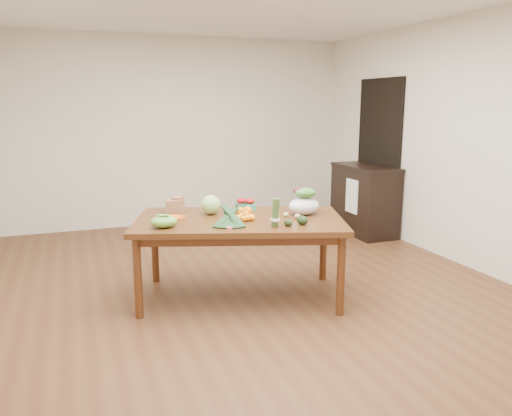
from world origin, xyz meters
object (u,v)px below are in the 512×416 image
object	(u,v)px
paper_bag	(174,205)
asparagus_bundle	(275,213)
cabbage	(211,205)
mandarin_cluster	(246,215)
cabinet	(364,200)
kale_bunch	(230,217)
salad_bag	(304,203)
dining_table	(240,258)

from	to	relation	value
paper_bag	asparagus_bundle	bearing A→B (deg)	-51.80
cabbage	mandarin_cluster	xyz separation A→B (m)	(0.23, -0.34, -0.05)
cabinet	asparagus_bundle	world-z (taller)	asparagus_bundle
kale_bunch	salad_bag	bearing A→B (deg)	31.72
dining_table	asparagus_bundle	xyz separation A→B (m)	(0.18, -0.40, 0.50)
kale_bunch	salad_bag	size ratio (longest dim) A/B	1.35
cabinet	asparagus_bundle	size ratio (longest dim) A/B	4.08
dining_table	cabinet	bearing A→B (deg)	52.80
asparagus_bundle	salad_bag	bearing A→B (deg)	57.02
salad_bag	cabbage	bearing A→B (deg)	158.89
dining_table	mandarin_cluster	size ratio (longest dim) A/B	10.31
dining_table	mandarin_cluster	bearing A→B (deg)	-51.12
asparagus_bundle	cabbage	bearing A→B (deg)	138.18
paper_bag	asparagus_bundle	distance (m)	1.11
cabbage	dining_table	bearing A→B (deg)	-52.56
cabinet	dining_table	bearing A→B (deg)	-145.54
paper_bag	asparagus_bundle	world-z (taller)	asparagus_bundle
dining_table	cabbage	size ratio (longest dim) A/B	10.21
dining_table	kale_bunch	xyz separation A→B (m)	(-0.17, -0.24, 0.45)
dining_table	paper_bag	xyz separation A→B (m)	(-0.50, 0.46, 0.45)
cabinet	asparagus_bundle	xyz separation A→B (m)	(-2.17, -2.02, 0.40)
kale_bunch	asparagus_bundle	bearing A→B (deg)	-5.99
kale_bunch	asparagus_bundle	world-z (taller)	asparagus_bundle
mandarin_cluster	kale_bunch	xyz separation A→B (m)	(-0.20, -0.16, 0.04)
dining_table	salad_bag	distance (m)	0.79
cabinet	kale_bunch	distance (m)	3.15
asparagus_bundle	salad_bag	xyz separation A→B (m)	(0.43, 0.35, -0.01)
dining_table	salad_bag	size ratio (longest dim) A/B	6.28
kale_bunch	paper_bag	bearing A→B (deg)	133.32
mandarin_cluster	kale_bunch	bearing A→B (deg)	-141.67
cabinet	kale_bunch	xyz separation A→B (m)	(-2.52, -1.86, 0.36)
asparagus_bundle	cabinet	bearing A→B (deg)	61.27
paper_bag	mandarin_cluster	xyz separation A→B (m)	(0.53, -0.55, -0.03)
paper_bag	salad_bag	distance (m)	1.23
paper_bag	cabbage	xyz separation A→B (m)	(0.30, -0.21, 0.02)
dining_table	cabbage	xyz separation A→B (m)	(-0.20, 0.26, 0.47)
kale_bunch	cabbage	bearing A→B (deg)	111.25
asparagus_bundle	kale_bunch	bearing A→B (deg)	174.01
mandarin_cluster	kale_bunch	size ratio (longest dim) A/B	0.45
asparagus_bundle	salad_bag	size ratio (longest dim) A/B	0.85
paper_bag	asparagus_bundle	size ratio (longest dim) A/B	0.83
cabbage	kale_bunch	size ratio (longest dim) A/B	0.45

